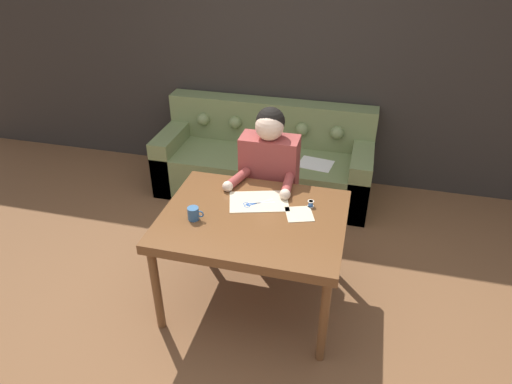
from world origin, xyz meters
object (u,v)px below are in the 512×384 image
(mug, at_px, (194,214))
(thread_spool, at_px, (311,204))
(couch, at_px, (265,162))
(scissors, at_px, (253,204))
(dining_table, at_px, (253,225))
(person, at_px, (269,181))

(mug, relative_size, thread_spool, 2.51)
(couch, distance_m, thread_spool, 1.59)
(scissors, height_order, mug, mug)
(dining_table, height_order, mug, mug)
(person, height_order, scissors, person)
(scissors, relative_size, mug, 1.89)
(thread_spool, bearing_deg, couch, 115.07)
(person, relative_size, thread_spool, 28.46)
(person, distance_m, thread_spool, 0.59)
(dining_table, relative_size, person, 0.97)
(couch, relative_size, mug, 18.84)
(mug, bearing_deg, dining_table, 19.58)
(couch, xyz_separation_m, person, (0.25, -0.96, 0.35))
(thread_spool, bearing_deg, dining_table, -149.85)
(person, height_order, thread_spool, person)
(person, bearing_deg, thread_spool, -47.12)
(couch, distance_m, mug, 1.79)
(couch, height_order, thread_spool, couch)
(thread_spool, bearing_deg, person, 132.88)
(mug, distance_m, thread_spool, 0.81)
(dining_table, relative_size, mug, 11.00)
(scissors, bearing_deg, mug, -141.42)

